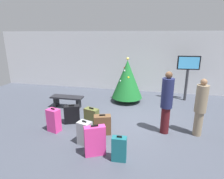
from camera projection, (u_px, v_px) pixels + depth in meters
name	position (u px, v px, depth m)	size (l,w,h in m)	color
ground_plane	(132.00, 122.00, 6.52)	(16.00, 16.00, 0.00)	#424754
back_wall	(142.00, 62.00, 9.72)	(16.00, 0.20, 3.07)	silver
holiday_tree	(127.00, 79.00, 8.24)	(1.34, 1.34, 1.98)	#4C3319
flight_info_kiosk	(188.00, 69.00, 8.29)	(0.96, 0.17, 2.02)	#333338
waiting_bench	(67.00, 99.00, 7.72)	(1.31, 0.44, 0.48)	black
traveller_0	(167.00, 101.00, 5.55)	(0.48, 0.48, 1.92)	#4C1419
traveller_1	(200.00, 106.00, 5.45)	(0.47, 0.47, 1.74)	gray
suitcase_0	(102.00, 125.00, 5.69)	(0.56, 0.41, 0.63)	brown
suitcase_1	(119.00, 149.00, 4.48)	(0.36, 0.21, 0.66)	#19606B
suitcase_2	(54.00, 120.00, 5.83)	(0.43, 0.36, 0.76)	#E5388C
suitcase_3	(92.00, 117.00, 6.25)	(0.52, 0.38, 0.62)	#59602D
suitcase_4	(85.00, 133.00, 5.14)	(0.42, 0.36, 0.70)	#9EA0A5
suitcase_5	(72.00, 114.00, 6.40)	(0.57, 0.43, 0.66)	black
suitcase_6	(95.00, 141.00, 4.66)	(0.55, 0.40, 0.82)	#E5388C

